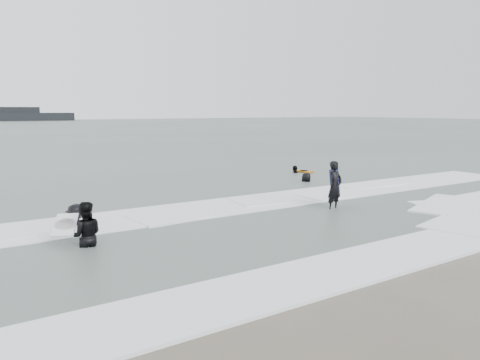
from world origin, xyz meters
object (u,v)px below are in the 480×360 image
surfer_wading (86,247)px  surfer_right_far (306,183)px  surfer_breaker (77,228)px  surfer_right_near (295,174)px  vessel_horizon (20,116)px  surfer_centre (334,210)px

surfer_wading → surfer_right_far: bearing=-142.6°
surfer_breaker → surfer_right_near: (12.43, 5.53, 0.00)m
surfer_right_near → vessel_horizon: size_ratio=0.05×
surfer_right_far → surfer_breaker: bearing=-6.2°
surfer_right_far → surfer_wading: bearing=2.7°
surfer_centre → vessel_horizon: size_ratio=0.05×
surfer_right_far → surfer_centre: bearing=37.0°
surfer_right_near → vessel_horizon: bearing=-138.2°
vessel_horizon → surfer_right_near: bearing=-92.2°
surfer_breaker → surfer_right_near: size_ratio=0.97×
vessel_horizon → surfer_right_far: bearing=-92.8°
surfer_right_far → vessel_horizon: (6.84, 139.25, 1.55)m
surfer_right_far → surfer_right_near: bearing=-140.5°
surfer_wading → surfer_centre: bearing=-167.4°
surfer_breaker → surfer_right_near: bearing=-7.5°
surfer_right_far → vessel_horizon: bearing=-113.8°
surfer_wading → surfer_right_near: (12.69, 7.55, 0.00)m
surfer_breaker → vessel_horizon: bearing=51.4°
surfer_centre → surfer_right_near: (4.65, 7.71, 0.00)m
surfer_wading → surfer_right_near: 14.77m
surfer_breaker → surfer_centre: bearing=-47.2°
surfer_right_near → surfer_breaker: bearing=-21.9°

